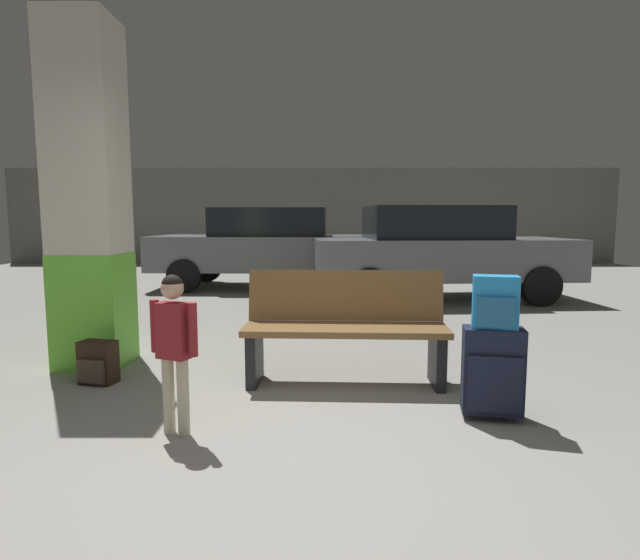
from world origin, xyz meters
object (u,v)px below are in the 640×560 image
at_px(structural_pillar, 89,198).
at_px(parked_car_far, 265,245).
at_px(suitcase, 493,371).
at_px(backpack_bright, 495,303).
at_px(child, 174,337).
at_px(parked_car_near, 439,250).
at_px(bench, 345,327).
at_px(backpack_dark_floor, 98,363).

relative_size(structural_pillar, parked_car_far, 0.72).
distance_m(suitcase, backpack_bright, 0.45).
height_order(backpack_bright, parked_car_far, parked_car_far).
bearing_deg(child, parked_car_near, 62.46).
bearing_deg(parked_car_near, structural_pillar, -135.56).
xyz_separation_m(structural_pillar, parked_car_near, (3.96, 3.88, -0.68)).
distance_m(bench, backpack_dark_floor, 1.99).
height_order(bench, child, child).
xyz_separation_m(bench, child, (-1.08, -1.03, 0.16)).
bearing_deg(suitcase, bench, 139.39).
bearing_deg(bench, child, -136.23).
bearing_deg(bench, backpack_bright, -40.63).
xyz_separation_m(structural_pillar, bench, (2.22, -0.49, -1.05)).
relative_size(structural_pillar, backpack_bright, 8.82).
xyz_separation_m(backpack_dark_floor, parked_car_far, (0.72, 5.87, 0.64)).
xyz_separation_m(bench, parked_car_near, (1.74, 4.37, 0.36)).
height_order(structural_pillar, backpack_dark_floor, structural_pillar).
bearing_deg(parked_car_near, backpack_dark_floor, -130.01).
distance_m(structural_pillar, parked_car_near, 5.59).
height_order(structural_pillar, suitcase, structural_pillar).
bearing_deg(parked_car_far, parked_car_near, -25.69).
relative_size(backpack_bright, backpack_dark_floor, 1.00).
relative_size(structural_pillar, bench, 1.85).
relative_size(bench, backpack_bright, 4.77).
xyz_separation_m(structural_pillar, suitcase, (3.14, -1.28, -1.17)).
height_order(bench, backpack_dark_floor, bench).
distance_m(parked_car_far, parked_car_near, 3.33).
bearing_deg(child, suitcase, 6.89).
bearing_deg(child, backpack_bright, 6.88).
bearing_deg(child, structural_pillar, 126.86).
height_order(bench, backpack_bright, backpack_bright).
bearing_deg(backpack_dark_floor, suitcase, -14.29).
xyz_separation_m(suitcase, backpack_bright, (-0.00, -0.00, 0.45)).
height_order(bench, parked_car_far, parked_car_far).
distance_m(backpack_dark_floor, parked_car_near, 5.81).
distance_m(backpack_bright, parked_car_far, 6.95).
height_order(suitcase, backpack_dark_floor, suitcase).
distance_m(backpack_bright, backpack_dark_floor, 3.05).
height_order(child, parked_car_near, parked_car_near).
bearing_deg(suitcase, child, -173.11).
distance_m(child, parked_car_near, 6.10).
bearing_deg(bench, suitcase, -40.61).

